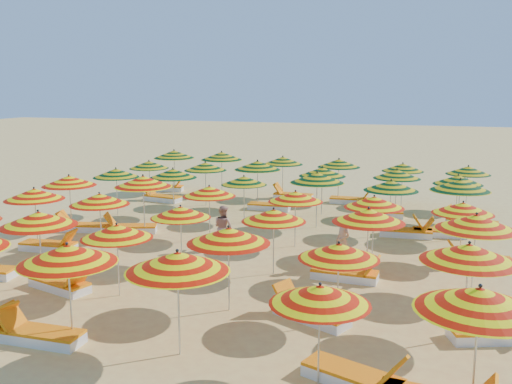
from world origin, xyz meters
TOP-DOWN VIEW (x-y plane):
  - ground at (0.00, 0.00)m, footprint 120.00×120.00m
  - umbrella_2 at (-1.04, -7.77)m, footprint 2.31×2.31m
  - umbrella_3 at (1.21, -7.61)m, footprint 2.42×2.42m
  - umbrella_4 at (3.90, -7.84)m, footprint 2.23×2.23m
  - umbrella_5 at (6.33, -7.88)m, footprint 2.06×2.06m
  - umbrella_7 at (-3.68, -5.36)m, footprint 2.00×2.00m
  - umbrella_8 at (-1.51, -5.30)m, footprint 1.96×1.96m
  - umbrella_9 at (1.31, -5.31)m, footprint 2.11×2.11m
  - umbrella_10 at (3.75, -5.27)m, footprint 2.13×2.13m
  - umbrella_11 at (6.27, -5.16)m, footprint 2.30×2.30m
  - umbrella_12 at (-6.19, -2.46)m, footprint 2.09×2.09m
  - umbrella_13 at (-3.94, -2.36)m, footprint 2.35×2.35m
  - umbrella_14 at (-1.07, -2.80)m, footprint 1.97×1.97m
  - umbrella_15 at (1.52, -2.58)m, footprint 2.09×2.09m
  - umbrella_16 at (3.96, -2.35)m, footprint 2.27×2.27m
  - umbrella_17 at (6.50, -2.55)m, footprint 2.06×2.06m
  - umbrella_18 at (-6.61, -0.19)m, footprint 2.44×2.44m
  - umbrella_19 at (-3.83, 0.04)m, footprint 2.01×2.01m
  - umbrella_20 at (-1.46, 0.09)m, footprint 1.96×1.96m
  - umbrella_21 at (1.39, 0.19)m, footprint 2.10×2.10m
  - umbrella_22 at (3.83, -0.11)m, footprint 2.12×2.12m
  - umbrella_23 at (6.27, 0.01)m, footprint 2.09×2.09m
  - umbrella_24 at (-6.33, 2.34)m, footprint 1.88×1.88m
  - umbrella_25 at (-4.08, 2.72)m, footprint 2.24×2.24m
  - umbrella_26 at (-1.20, 2.71)m, footprint 1.81×1.81m
  - umbrella_27 at (1.49, 2.81)m, footprint 2.43×2.43m
  - umbrella_28 at (4.06, 2.55)m, footprint 2.31×2.31m
  - umbrella_29 at (6.23, 2.70)m, footprint 2.19×2.19m
  - umbrella_30 at (-6.48, 5.19)m, footprint 2.27×2.27m
  - umbrella_31 at (-3.77, 5.08)m, footprint 2.15×2.15m
  - umbrella_32 at (-1.52, 5.21)m, footprint 2.45×2.45m
  - umbrella_33 at (1.24, 4.87)m, footprint 2.25×2.25m
  - umbrella_34 at (4.01, 5.36)m, footprint 2.19×2.19m
  - umbrella_35 at (6.20, 4.87)m, footprint 1.87×1.87m
  - umbrella_36 at (-6.43, 7.52)m, footprint 2.06×2.06m
  - umbrella_37 at (-4.07, 7.64)m, footprint 2.44×2.44m
  - umbrella_38 at (-1.17, 7.74)m, footprint 2.31×2.31m
  - umbrella_39 at (1.40, 7.52)m, footprint 1.95×1.95m
  - umbrella_40 at (4.05, 7.69)m, footprint 1.89×1.89m
  - umbrella_41 at (6.61, 7.51)m, footprint 2.00×2.00m
  - lounger_2 at (-1.64, -8.01)m, footprint 1.75×0.63m
  - lounger_3 at (4.50, -7.70)m, footprint 1.83×1.12m
  - lounger_6 at (-3.08, -5.44)m, footprint 1.82×1.01m
  - lounger_7 at (3.15, -5.27)m, footprint 1.82×1.23m
  - lounger_8 at (6.86, -5.08)m, footprint 1.83×1.16m
  - lounger_9 at (-5.60, -2.65)m, footprint 1.78×0.73m
  - lounger_10 at (3.46, -2.44)m, footprint 1.75×0.63m
  - lounger_11 at (-6.11, -0.28)m, footprint 1.82×0.94m
  - lounger_12 at (-4.43, 0.06)m, footprint 1.82×1.18m
  - lounger_13 at (6.77, -0.18)m, footprint 1.81×0.92m
  - lounger_14 at (4.66, 2.53)m, footprint 1.77×0.71m
  - lounger_15 at (5.63, 2.88)m, footprint 1.80×0.84m
  - lounger_16 at (-5.97, 5.29)m, footprint 1.80×0.82m
  - lounger_17 at (-0.92, 5.09)m, footprint 1.75×0.64m
  - lounger_18 at (3.41, 5.17)m, footprint 1.81×0.86m
  - lounger_19 at (6.70, 4.70)m, footprint 1.83×1.04m
  - lounger_20 at (-6.94, 7.57)m, footprint 1.82×0.99m
  - lounger_21 at (-0.66, 7.54)m, footprint 1.75×0.64m
  - lounger_22 at (1.99, 7.38)m, footprint 1.75×0.63m
  - beachgoer_b at (-0.63, -0.78)m, footprint 0.82×0.75m
  - beachgoer_a at (3.19, -1.47)m, footprint 0.63×0.63m

SIDE VIEW (x-z plane):
  - ground at x=0.00m, z-range 0.00..0.00m
  - lounger_2 at x=-1.64m, z-range -0.19..0.50m
  - lounger_3 at x=4.50m, z-range -0.19..0.50m
  - lounger_6 at x=-3.08m, z-range -0.19..0.50m
  - lounger_7 at x=3.15m, z-range -0.19..0.50m
  - lounger_8 at x=6.86m, z-range -0.19..0.50m
  - lounger_9 at x=-5.60m, z-range -0.19..0.50m
  - lounger_10 at x=3.46m, z-range -0.19..0.50m
  - lounger_11 at x=-6.11m, z-range -0.19..0.50m
  - lounger_12 at x=-4.43m, z-range -0.19..0.50m
  - lounger_13 at x=6.77m, z-range -0.19..0.50m
  - lounger_14 at x=4.66m, z-range -0.19..0.50m
  - lounger_15 at x=5.63m, z-range -0.19..0.50m
  - lounger_16 at x=-5.97m, z-range -0.19..0.50m
  - lounger_17 at x=-0.92m, z-range -0.19..0.50m
  - lounger_18 at x=3.41m, z-range -0.19..0.50m
  - lounger_19 at x=6.70m, z-range -0.19..0.50m
  - lounger_20 at x=-6.94m, z-range -0.19..0.50m
  - lounger_21 at x=-0.66m, z-range -0.19..0.50m
  - lounger_22 at x=1.99m, z-range -0.19..0.50m
  - beachgoer_b at x=-0.63m, z-range 0.00..1.37m
  - beachgoer_a at x=3.19m, z-range 0.00..1.48m
  - umbrella_14 at x=-1.07m, z-range 0.67..2.44m
  - umbrella_26 at x=-1.20m, z-range 0.68..2.46m
  - umbrella_4 at x=3.90m, z-range 0.68..2.48m
  - umbrella_8 at x=-1.51m, z-range 0.68..2.48m
  - umbrella_10 at x=3.75m, z-range 0.69..2.49m
  - umbrella_21 at x=1.39m, z-range 0.69..2.50m
  - umbrella_23 at x=6.27m, z-range 0.69..2.50m
  - umbrella_30 at x=-6.48m, z-range 0.69..2.51m
  - umbrella_15 at x=1.52m, z-range 0.69..2.52m
  - umbrella_20 at x=-1.46m, z-range 0.70..2.53m
  - umbrella_40 at x=4.05m, z-range 0.70..2.54m
  - umbrella_22 at x=3.83m, z-range 0.71..2.56m
  - umbrella_41 at x=6.61m, z-range 0.71..2.57m
  - umbrella_35 at x=6.20m, z-range 0.71..2.57m
  - umbrella_24 at x=-6.33m, z-range 0.71..2.59m
  - umbrella_13 at x=-3.94m, z-range 0.71..2.59m
  - umbrella_31 at x=-3.77m, z-range 0.72..2.60m
  - umbrella_34 at x=4.01m, z-range 0.72..2.62m
  - umbrella_38 at x=-1.17m, z-range 0.73..2.64m
  - umbrella_12 at x=-6.19m, z-range 0.73..2.65m
  - umbrella_25 at x=-4.08m, z-range 0.73..2.65m
  - umbrella_28 at x=4.06m, z-range 0.73..2.66m
  - umbrella_33 at x=1.24m, z-range 0.73..2.67m
  - umbrella_39 at x=1.40m, z-range 0.74..2.68m
  - umbrella_16 at x=3.96m, z-range 0.75..2.71m
  - umbrella_9 at x=1.31m, z-range 0.75..2.71m
  - umbrella_18 at x=-6.61m, z-range 0.75..2.71m
  - umbrella_7 at x=-3.68m, z-range 0.75..2.73m
  - umbrella_11 at x=6.27m, z-range 0.76..2.76m
  - umbrella_2 at x=-1.04m, z-range 0.77..2.79m
  - umbrella_32 at x=-1.52m, z-range 0.77..2.80m
  - umbrella_17 at x=6.50m, z-range 0.77..2.81m
  - umbrella_27 at x=1.49m, z-range 0.77..2.81m
  - umbrella_37 at x=-4.07m, z-range 0.77..2.81m
  - umbrella_36 at x=-6.43m, z-range 0.78..2.82m
  - umbrella_29 at x=6.23m, z-range 0.78..2.83m
  - umbrella_3 at x=1.21m, z-range 0.78..2.83m
  - umbrella_5 at x=6.33m, z-range 0.78..2.85m
  - umbrella_19 at x=-3.83m, z-range 0.78..2.85m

